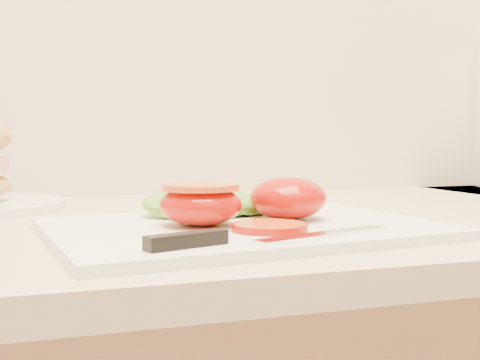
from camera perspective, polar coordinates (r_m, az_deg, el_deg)
name	(u,v)px	position (r m, az deg, el deg)	size (l,w,h in m)	color
cutting_board	(243,228)	(0.63, 0.28, -4.59)	(0.39, 0.28, 0.01)	white
tomato_half_dome	(288,198)	(0.66, 4.58, -1.72)	(0.08, 0.08, 0.05)	#B21500
tomato_half_cut	(201,203)	(0.61, -3.76, -2.19)	(0.08, 0.08, 0.04)	#B21500
tomato_slice_0	(270,227)	(0.58, 2.85, -4.47)	(0.07, 0.07, 0.01)	#CF551F
lettuce_leaf_0	(200,204)	(0.70, -3.81, -2.31)	(0.14, 0.09, 0.03)	#57A22B
lettuce_leaf_1	(236,202)	(0.72, -0.34, -2.09)	(0.12, 0.09, 0.03)	#57A22B
knife	(244,238)	(0.52, 0.38, -5.49)	(0.24, 0.07, 0.01)	silver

